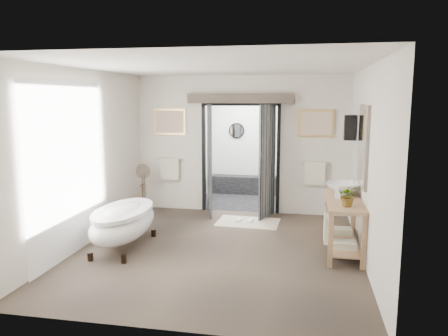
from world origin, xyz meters
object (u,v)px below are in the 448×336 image
at_px(vanity, 342,221).
at_px(basin, 343,189).
at_px(clawfoot_tub, 124,222).
at_px(rug, 248,222).

xyz_separation_m(vanity, basin, (0.03, 0.38, 0.44)).
relative_size(clawfoot_tub, vanity, 1.14).
height_order(clawfoot_tub, vanity, clawfoot_tub).
bearing_deg(vanity, rug, 141.36).
xyz_separation_m(clawfoot_tub, rug, (1.80, 1.82, -0.43)).
xyz_separation_m(clawfoot_tub, basin, (3.50, 0.86, 0.51)).
relative_size(vanity, rug, 1.33).
height_order(clawfoot_tub, basin, basin).
bearing_deg(rug, vanity, -38.64).
relative_size(clawfoot_tub, basin, 3.23).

